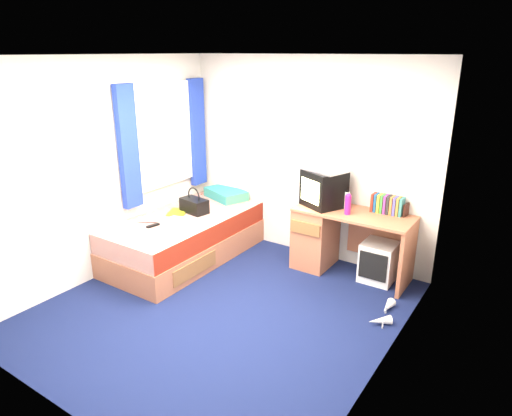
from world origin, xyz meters
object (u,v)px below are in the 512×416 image
Objects in this scene: pink_water_bottle at (348,205)px; remote_control at (153,226)px; vcr at (325,167)px; picture_frame at (406,210)px; desk at (330,235)px; bed at (185,238)px; water_bottle at (148,220)px; aerosol_can at (347,200)px; pillow at (226,194)px; handbag at (194,205)px; towel at (180,225)px; colour_swatch_fan at (157,235)px; crt_tv at (324,189)px; magazine at (177,212)px; storage_cube at (379,262)px; white_heels at (384,314)px.

pink_water_bottle is 2.20m from remote_control.
vcr is 0.99m from picture_frame.
desk reaches higher than remote_control.
bed is 0.53m from water_bottle.
remote_control is (-1.82, -1.22, -0.30)m from aerosol_can.
pillow is 1.51× the size of handbag.
desk is (1.58, 0.74, 0.14)m from bed.
colour_swatch_fan is at bearing -109.78° from towel.
handbag is at bearing -134.25° from crt_tv.
aerosol_can is at bearing 20.89° from magazine.
picture_frame is 0.88× the size of remote_control.
bed is at bearing -161.22° from storage_cube.
vcr is at bearing 29.96° from handbag.
colour_swatch_fan is 1.38× the size of remote_control.
remote_control is (-0.08, -0.63, -0.08)m from handbag.
storage_cube is at bearing 18.65° from vcr.
vcr reaches higher than colour_swatch_fan.
storage_cube is 2.03× the size of colour_swatch_fan.
crt_tv is at bearing 45.30° from colour_swatch_fan.
magazine is (-0.41, 0.39, -0.04)m from towel.
colour_swatch_fan is (0.15, -0.79, -0.09)m from handbag.
remote_control is (-2.25, -1.19, 0.33)m from storage_cube.
storage_cube is at bearing 19.12° from bed.
aerosol_can is 1.33m from white_heels.
magazine is at bearing -158.77° from desk.
bed is at bearing -160.95° from pink_water_bottle.
bed is 6.44× the size of towel.
crt_tv is 1.53m from white_heels.
pillow is 1.27× the size of vcr.
white_heels is (2.49, 0.05, -0.23)m from bed.
storage_cube is at bearing -4.31° from aerosol_can.
water_bottle is (-1.69, -1.11, -0.38)m from crt_tv.
water_bottle is at bearing -97.03° from magazine.
remote_control is (0.14, -0.06, -0.03)m from water_bottle.
pink_water_bottle is (0.35, -0.11, -0.10)m from crt_tv.
desk reaches higher than storage_cube.
towel is (-1.23, -1.07, -0.36)m from crt_tv.
crt_tv is at bearing -97.75° from vcr.
pillow is at bearing 162.20° from white_heels.
desk reaches higher than towel.
magazine is at bearing 160.11° from bed.
bed is 9.60× the size of pink_water_bottle.
towel is at bearing -43.47° from magazine.
white_heels is (2.65, -0.01, -0.51)m from magazine.
aerosol_can is at bearing 17.08° from desk.
white_heels is at bearing -36.98° from desk.
vcr is at bearing 177.94° from desk.
vcr is 3.19× the size of picture_frame.
remote_control is at bearing -87.68° from handbag.
storage_cube is at bearing 24.00° from handbag.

